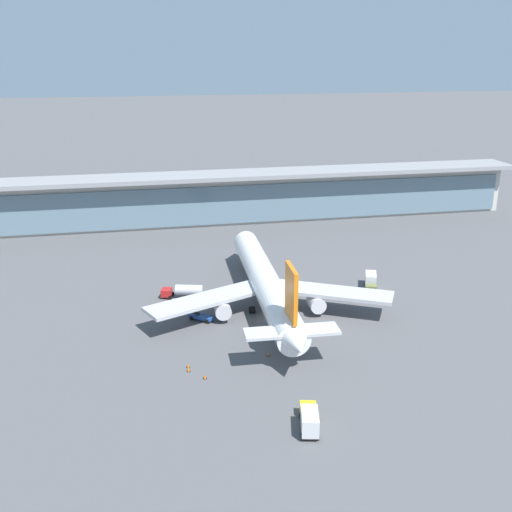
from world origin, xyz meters
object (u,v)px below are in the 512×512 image
(service_truck_near_nose_olive, at_px, (371,281))
(safety_cone_echo, at_px, (268,354))
(safety_cone_alpha, at_px, (281,348))
(safety_cone_delta, at_px, (188,366))
(airliner_on_stand, at_px, (266,284))
(service_truck_under_wing_blue, at_px, (200,316))
(service_truck_by_tail_red, at_px, (184,291))
(service_truck_mid_apron_yellow, at_px, (309,419))
(safety_cone_charlie, at_px, (205,377))
(safety_cone_bravo, at_px, (188,370))

(service_truck_near_nose_olive, bearing_deg, safety_cone_echo, -138.18)
(safety_cone_alpha, height_order, safety_cone_delta, same)
(airliner_on_stand, bearing_deg, service_truck_under_wing_blue, -168.89)
(airliner_on_stand, bearing_deg, service_truck_by_tail_red, 150.25)
(service_truck_by_tail_red, height_order, safety_cone_delta, service_truck_by_tail_red)
(service_truck_mid_apron_yellow, bearing_deg, airliner_on_stand, 85.56)
(service_truck_by_tail_red, bearing_deg, service_truck_near_nose_olive, -3.72)
(service_truck_by_tail_red, xyz_separation_m, safety_cone_charlie, (0.06, -33.57, -1.39))
(safety_cone_bravo, bearing_deg, airliner_on_stand, 50.94)
(service_truck_by_tail_red, height_order, safety_cone_bravo, service_truck_by_tail_red)
(safety_cone_charlie, bearing_deg, airliner_on_stand, 57.90)
(airliner_on_stand, bearing_deg, safety_cone_delta, -130.63)
(airliner_on_stand, relative_size, service_truck_under_wing_blue, 10.29)
(safety_cone_charlie, bearing_deg, service_truck_near_nose_olive, 37.59)
(safety_cone_bravo, height_order, safety_cone_echo, same)
(safety_cone_charlie, bearing_deg, service_truck_mid_apron_yellow, -53.30)
(service_truck_under_wing_blue, height_order, safety_cone_echo, service_truck_under_wing_blue)
(service_truck_under_wing_blue, height_order, safety_cone_charlie, service_truck_under_wing_blue)
(service_truck_near_nose_olive, height_order, safety_cone_echo, service_truck_near_nose_olive)
(service_truck_near_nose_olive, relative_size, safety_cone_echo, 10.92)
(safety_cone_bravo, relative_size, safety_cone_delta, 1.00)
(service_truck_under_wing_blue, bearing_deg, service_truck_near_nose_olive, 13.13)
(service_truck_under_wing_blue, distance_m, safety_cone_alpha, 19.34)
(service_truck_mid_apron_yellow, distance_m, safety_cone_bravo, 24.20)
(safety_cone_bravo, bearing_deg, service_truck_under_wing_blue, 77.55)
(service_truck_near_nose_olive, bearing_deg, service_truck_under_wing_blue, -166.87)
(safety_cone_charlie, relative_size, safety_cone_echo, 1.00)
(airliner_on_stand, relative_size, safety_cone_bravo, 90.38)
(service_truck_mid_apron_yellow, xyz_separation_m, safety_cone_alpha, (1.94, 23.59, -1.37))
(safety_cone_alpha, bearing_deg, safety_cone_delta, -169.54)
(safety_cone_bravo, xyz_separation_m, safety_cone_delta, (0.09, 1.30, 0.00))
(service_truck_under_wing_blue, distance_m, safety_cone_bravo, 19.73)
(service_truck_near_nose_olive, distance_m, service_truck_under_wing_blue, 39.29)
(service_truck_mid_apron_yellow, distance_m, safety_cone_echo, 21.86)
(service_truck_by_tail_red, distance_m, safety_cone_bravo, 30.92)
(safety_cone_alpha, bearing_deg, safety_cone_charlie, -153.49)
(airliner_on_stand, height_order, safety_cone_charlie, airliner_on_stand)
(service_truck_mid_apron_yellow, height_order, safety_cone_delta, service_truck_mid_apron_yellow)
(service_truck_near_nose_olive, relative_size, safety_cone_charlie, 10.92)
(service_truck_near_nose_olive, relative_size, service_truck_by_tail_red, 0.86)
(safety_cone_delta, bearing_deg, service_truck_by_tail_red, 85.84)
(service_truck_under_wing_blue, bearing_deg, safety_cone_delta, -103.04)
(safety_cone_alpha, bearing_deg, service_truck_by_tail_red, 118.36)
(service_truck_by_tail_red, bearing_deg, safety_cone_bravo, -94.16)
(airliner_on_stand, bearing_deg, service_truck_near_nose_olive, 14.23)
(service_truck_near_nose_olive, height_order, service_truck_by_tail_red, service_truck_near_nose_olive)
(service_truck_near_nose_olive, relative_size, safety_cone_alpha, 10.92)
(service_truck_near_nose_olive, height_order, service_truck_under_wing_blue, service_truck_near_nose_olive)
(service_truck_mid_apron_yellow, bearing_deg, service_truck_by_tail_red, 103.86)
(safety_cone_echo, bearing_deg, service_truck_mid_apron_yellow, -88.06)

